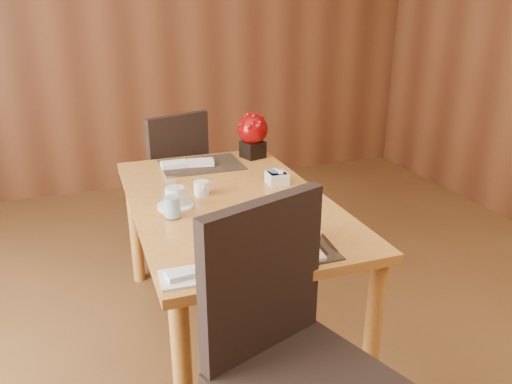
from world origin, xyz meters
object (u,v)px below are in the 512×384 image
object	(u,v)px
soup_setting	(277,235)
sugar_caddy	(277,178)
berry_decor	(253,133)
water_glass	(172,199)
near_chair	(289,347)
far_chair	(171,174)
creamer_jug	(202,188)
dining_table	(230,217)
bread_plate	(180,278)
coffee_cup	(175,199)

from	to	relation	value
soup_setting	sugar_caddy	world-z (taller)	soup_setting
berry_decor	sugar_caddy	bearing A→B (deg)	-94.44
berry_decor	water_glass	bearing A→B (deg)	-130.86
near_chair	far_chair	bearing A→B (deg)	70.31
creamer_jug	near_chair	distance (m)	1.03
berry_decor	dining_table	bearing A→B (deg)	-118.87
soup_setting	water_glass	xyz separation A→B (m)	(-0.32, 0.43, 0.03)
dining_table	soup_setting	size ratio (longest dim) A/B	4.82
near_chair	creamer_jug	bearing A→B (deg)	71.58
creamer_jug	bread_plate	world-z (taller)	creamer_jug
far_chair	creamer_jug	bearing A→B (deg)	69.26
coffee_cup	sugar_caddy	distance (m)	0.56
sugar_caddy	water_glass	bearing A→B (deg)	-157.60
water_glass	bread_plate	world-z (taller)	water_glass
sugar_caddy	berry_decor	distance (m)	0.49
coffee_cup	bread_plate	distance (m)	0.64
near_chair	berry_decor	bearing A→B (deg)	54.88
creamer_jug	near_chair	world-z (taller)	near_chair
soup_setting	dining_table	bearing A→B (deg)	97.35
soup_setting	bread_plate	bearing A→B (deg)	-162.00
dining_table	bread_plate	bearing A→B (deg)	-120.00
water_glass	berry_decor	distance (m)	0.95
sugar_caddy	near_chair	world-z (taller)	near_chair
water_glass	berry_decor	size ratio (longest dim) A/B	0.67
dining_table	water_glass	size ratio (longest dim) A/B	8.46
coffee_cup	berry_decor	size ratio (longest dim) A/B	0.63
near_chair	water_glass	bearing A→B (deg)	84.93
creamer_jug	berry_decor	world-z (taller)	berry_decor
bread_plate	coffee_cup	bearing A→B (deg)	80.04
dining_table	creamer_jug	world-z (taller)	creamer_jug
coffee_cup	sugar_caddy	world-z (taller)	coffee_cup
near_chair	far_chair	distance (m)	1.97
berry_decor	bread_plate	size ratio (longest dim) A/B	1.94
creamer_jug	sugar_caddy	bearing A→B (deg)	-2.81
bread_plate	near_chair	size ratio (longest dim) A/B	0.13
water_glass	sugar_caddy	bearing A→B (deg)	22.40
sugar_caddy	berry_decor	xyz separation A→B (m)	(0.04, 0.48, 0.12)
creamer_jug	berry_decor	xyz separation A→B (m)	(0.44, 0.50, 0.11)
dining_table	near_chair	xyz separation A→B (m)	(-0.08, -0.92, -0.05)
berry_decor	coffee_cup	bearing A→B (deg)	-134.15
coffee_cup	soup_setting	bearing A→B (deg)	-62.48
water_glass	dining_table	bearing A→B (deg)	22.90
soup_setting	coffee_cup	size ratio (longest dim) A/B	1.88
soup_setting	berry_decor	size ratio (longest dim) A/B	1.19
dining_table	water_glass	world-z (taller)	water_glass
dining_table	bread_plate	world-z (taller)	bread_plate
coffee_cup	sugar_caddy	bearing A→B (deg)	12.97
bread_plate	creamer_jug	bearing A→B (deg)	70.60
dining_table	far_chair	world-z (taller)	far_chair
coffee_cup	water_glass	bearing A→B (deg)	-106.99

